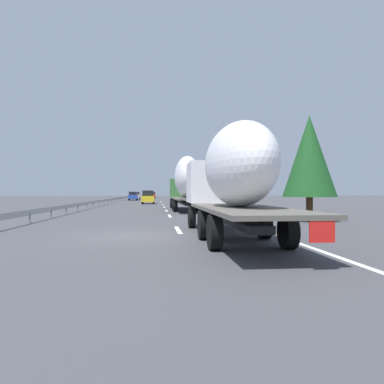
{
  "coord_description": "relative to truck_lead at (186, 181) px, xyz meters",
  "views": [
    {
      "loc": [
        -14.27,
        -0.79,
        1.68
      ],
      "look_at": [
        15.73,
        -3.81,
        1.71
      ],
      "focal_mm": 34.13,
      "sensor_mm": 36.0,
      "label": 1
    }
  ],
  "objects": [
    {
      "name": "ground_plane",
      "position": [
        20.78,
        3.6,
        -2.71
      ],
      "size": [
        260.0,
        260.0,
        0.0
      ],
      "primitive_type": "plane",
      "color": "#424247"
    },
    {
      "name": "lane_stripe_0",
      "position": [
        -17.22,
        1.8,
        -2.7
      ],
      "size": [
        3.2,
        0.2,
        0.01
      ],
      "primitive_type": "cube",
      "color": "white",
      "rests_on": "ground_plane"
    },
    {
      "name": "lane_stripe_1",
      "position": [
        -7.6,
        1.8,
        -2.7
      ],
      "size": [
        3.2,
        0.2,
        0.01
      ],
      "primitive_type": "cube",
      "color": "white",
      "rests_on": "ground_plane"
    },
    {
      "name": "lane_stripe_2",
      "position": [
        -0.04,
        1.8,
        -2.7
      ],
      "size": [
        3.2,
        0.2,
        0.01
      ],
      "primitive_type": "cube",
      "color": "white",
      "rests_on": "ground_plane"
    },
    {
      "name": "lane_stripe_3",
      "position": [
        8.34,
        1.8,
        -2.7
      ],
      "size": [
        3.2,
        0.2,
        0.01
      ],
      "primitive_type": "cube",
      "color": "white",
      "rests_on": "ground_plane"
    },
    {
      "name": "lane_stripe_4",
      "position": [
        17.09,
        1.8,
        -2.7
      ],
      "size": [
        3.2,
        0.2,
        0.01
      ],
      "primitive_type": "cube",
      "color": "white",
      "rests_on": "ground_plane"
    },
    {
      "name": "lane_stripe_5",
      "position": [
        29.91,
        1.8,
        -2.7
      ],
      "size": [
        3.2,
        0.2,
        0.01
      ],
      "primitive_type": "cube",
      "color": "white",
      "rests_on": "ground_plane"
    },
    {
      "name": "lane_stripe_6",
      "position": [
        32.23,
        1.8,
        -2.7
      ],
      "size": [
        3.2,
        0.2,
        0.01
      ],
      "primitive_type": "cube",
      "color": "white",
      "rests_on": "ground_plane"
    },
    {
      "name": "edge_line_right",
      "position": [
        25.78,
        -1.9,
        -2.7
      ],
      "size": [
        110.0,
        0.2,
        0.01
      ],
      "primitive_type": "cube",
      "color": "white",
      "rests_on": "ground_plane"
    },
    {
      "name": "truck_lead",
      "position": [
        0.0,
        0.0,
        0.0
      ],
      "size": [
        13.91,
        2.55,
        4.9
      ],
      "color": "#387038",
      "rests_on": "ground_plane"
    },
    {
      "name": "truck_trailing",
      "position": [
        -20.2,
        -0.0,
        -0.42
      ],
      "size": [
        12.11,
        2.55,
        4.03
      ],
      "color": "silver",
      "rests_on": "ground_plane"
    },
    {
      "name": "car_yellow_coupe",
      "position": [
        20.21,
        3.88,
        -1.74
      ],
      "size": [
        4.46,
        1.81,
        1.95
      ],
      "color": "gold",
      "rests_on": "ground_plane"
    },
    {
      "name": "car_red_compact",
      "position": [
        70.94,
        3.63,
        -1.78
      ],
      "size": [
        4.05,
        1.72,
        1.84
      ],
      "color": "red",
      "rests_on": "ground_plane"
    },
    {
      "name": "car_blue_sedan",
      "position": [
        43.47,
        7.43,
        -1.79
      ],
      "size": [
        4.72,
        1.83,
        1.81
      ],
      "color": "#28479E",
      "rests_on": "ground_plane"
    },
    {
      "name": "car_silver_hatch",
      "position": [
        55.28,
        7.41,
        -1.79
      ],
      "size": [
        4.65,
        1.85,
        1.79
      ],
      "color": "#ADB2B7",
      "rests_on": "ground_plane"
    },
    {
      "name": "road_sign",
      "position": [
        24.22,
        -3.1,
        -0.33
      ],
      "size": [
        0.1,
        0.9,
        3.46
      ],
      "color": "gray",
      "rests_on": "ground_plane"
    },
    {
      "name": "tree_0",
      "position": [
        -13.1,
        -6.11,
        1.07
      ],
      "size": [
        3.09,
        3.09,
        6.17
      ],
      "color": "#472D19",
      "rests_on": "ground_plane"
    },
    {
      "name": "tree_1",
      "position": [
        42.5,
        -8.35,
        1.0
      ],
      "size": [
        3.79,
        3.79,
        6.08
      ],
      "color": "#472D19",
      "rests_on": "ground_plane"
    },
    {
      "name": "tree_2",
      "position": [
        65.27,
        -8.92,
        0.94
      ],
      "size": [
        3.0,
        3.0,
        5.68
      ],
      "color": "#472D19",
      "rests_on": "ground_plane"
    },
    {
      "name": "tree_3",
      "position": [
        42.43,
        -5.93,
        1.11
      ],
      "size": [
        2.86,
        2.86,
        5.77
      ],
      "color": "#472D19",
      "rests_on": "ground_plane"
    },
    {
      "name": "tree_4",
      "position": [
        51.91,
        -5.91,
        1.69
      ],
      "size": [
        2.63,
        2.63,
        7.19
      ],
      "color": "#472D19",
      "rests_on": "ground_plane"
    },
    {
      "name": "guardrail_median",
      "position": [
        23.78,
        9.6,
        -2.13
      ],
      "size": [
        94.0,
        0.1,
        0.76
      ],
      "color": "#9EA0A5",
      "rests_on": "ground_plane"
    }
  ]
}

